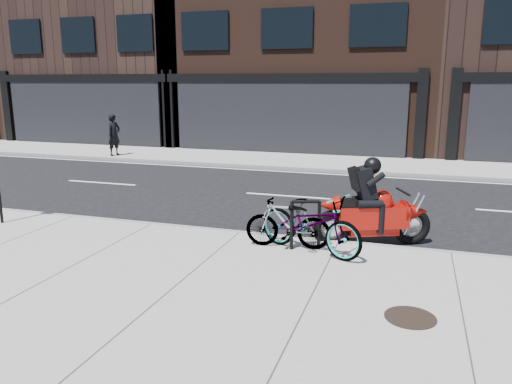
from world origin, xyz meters
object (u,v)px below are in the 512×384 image
(bicycle_rear, at_px, (288,223))
(bicycle_front, at_px, (310,223))
(motorcycle, at_px, (378,210))
(manhole_cover, at_px, (410,317))
(pedestrian, at_px, (114,135))
(bike_rack, at_px, (305,220))

(bicycle_rear, bearing_deg, bicycle_front, 69.91)
(bicycle_front, height_order, motorcycle, motorcycle)
(bicycle_rear, distance_m, manhole_cover, 3.16)
(pedestrian, bearing_deg, motorcycle, -113.05)
(bicycle_rear, height_order, motorcycle, motorcycle)
(bicycle_front, bearing_deg, pedestrian, 68.76)
(bicycle_rear, relative_size, motorcycle, 0.71)
(bicycle_rear, distance_m, motorcycle, 1.84)
(bike_rack, height_order, pedestrian, pedestrian)
(pedestrian, relative_size, manhole_cover, 2.56)
(bike_rack, relative_size, pedestrian, 0.55)
(bike_rack, xyz_separation_m, bicycle_front, (0.11, -0.12, 0.00))
(motorcycle, xyz_separation_m, manhole_cover, (0.68, -3.27, -0.57))
(bicycle_front, relative_size, bicycle_rear, 1.32)
(motorcycle, xyz_separation_m, pedestrian, (-11.11, 8.06, 0.27))
(motorcycle, bearing_deg, bicycle_front, -156.09)
(bike_rack, distance_m, pedestrian, 13.46)
(bicycle_front, bearing_deg, manhole_cover, -118.85)
(bike_rack, relative_size, bicycle_rear, 0.59)
(bicycle_rear, relative_size, manhole_cover, 2.36)
(bicycle_front, height_order, pedestrian, pedestrian)
(bike_rack, xyz_separation_m, bicycle_rear, (-0.32, -0.00, -0.07))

